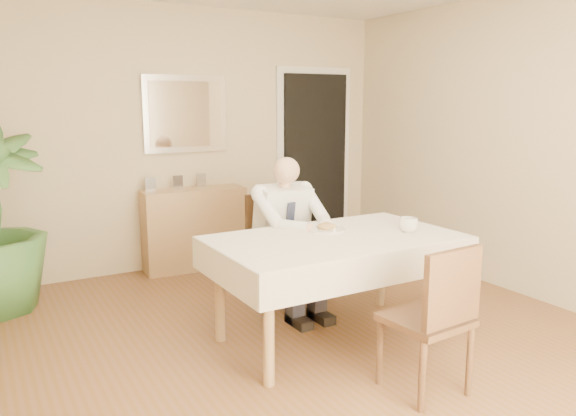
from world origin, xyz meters
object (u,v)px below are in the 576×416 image
dining_table (335,248)px  chair_near (436,313)px  sideboard (194,229)px  coffee_mug (408,225)px  chair_far (275,242)px  seated_man (292,228)px

dining_table → chair_near: size_ratio=1.92×
chair_near → sideboard: (-0.29, 3.09, -0.10)m
coffee_mug → dining_table: bearing=164.0°
chair_far → seated_man: bearing=-93.6°
chair_near → seated_man: bearing=87.2°
seated_man → dining_table: bearing=-90.0°
chair_far → coffee_mug: bearing=-66.6°
chair_near → seated_man: size_ratio=0.72×
chair_far → dining_table: bearing=-93.6°
chair_near → seated_man: 1.55m
chair_near → sideboard: 3.11m
dining_table → sideboard: size_ratio=1.69×
chair_near → coffee_mug: (0.48, 0.79, 0.30)m
chair_far → seated_man: (0.00, -0.29, 0.17)m
chair_near → seated_man: seated_man is taller
coffee_mug → sideboard: 2.46m
chair_far → seated_man: 0.34m
seated_man → coffee_mug: bearing=-54.7°
dining_table → coffee_mug: 0.57m
seated_man → coffee_mug: size_ratio=9.32×
chair_far → sideboard: size_ratio=0.90×
chair_far → chair_near: size_ratio=1.03×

